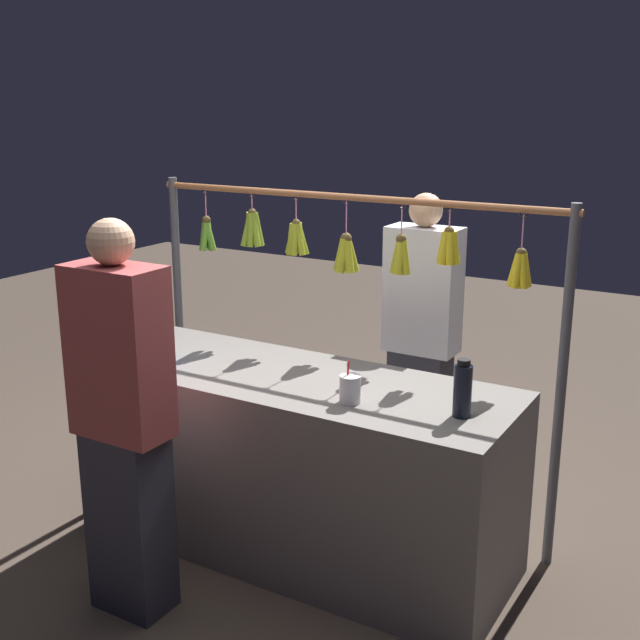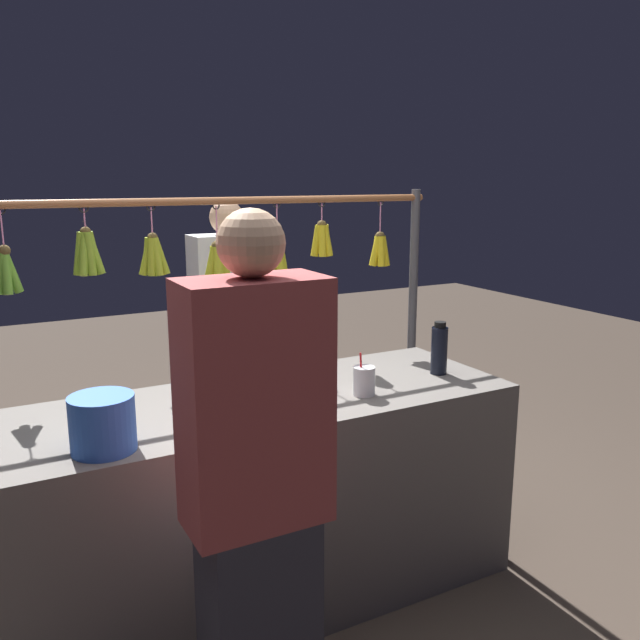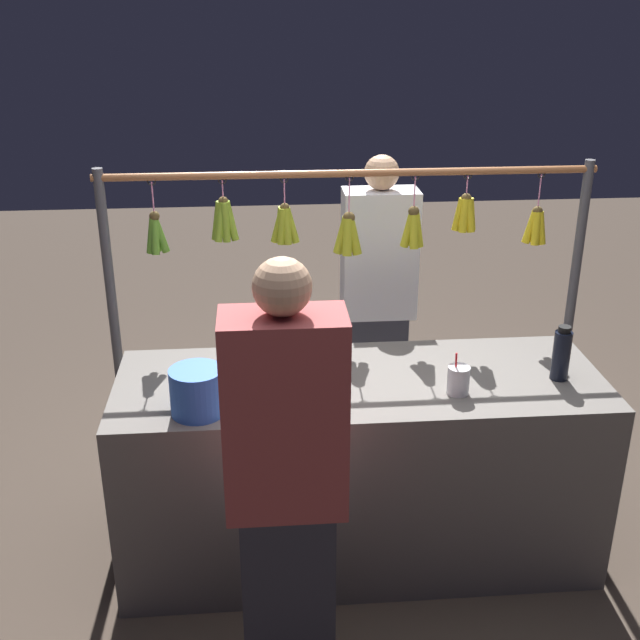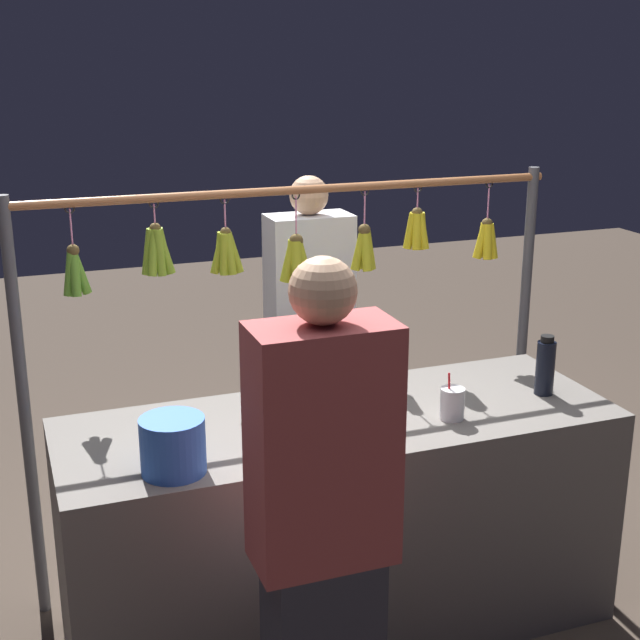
{
  "view_description": "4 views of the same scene",
  "coord_description": "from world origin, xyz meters",
  "px_view_note": "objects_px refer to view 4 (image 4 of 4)",
  "views": [
    {
      "loc": [
        -1.79,
        2.81,
        2.02
      ],
      "look_at": [
        -0.13,
        0.0,
        1.12
      ],
      "focal_mm": 45.07,
      "sensor_mm": 36.0,
      "label": 1
    },
    {
      "loc": [
        0.96,
        2.23,
        1.68
      ],
      "look_at": [
        -0.25,
        0.0,
        1.13
      ],
      "focal_mm": 37.02,
      "sensor_mm": 36.0,
      "label": 2
    },
    {
      "loc": [
        0.4,
        2.82,
        2.31
      ],
      "look_at": [
        0.16,
        0.0,
        1.11
      ],
      "focal_mm": 44.23,
      "sensor_mm": 36.0,
      "label": 3
    },
    {
      "loc": [
        1.08,
        2.71,
        2.1
      ],
      "look_at": [
        0.08,
        0.0,
        1.21
      ],
      "focal_mm": 50.14,
      "sensor_mm": 36.0,
      "label": 4
    }
  ],
  "objects_px": {
    "customer_person": "(323,548)",
    "drink_cup": "(452,403)",
    "water_bottle": "(545,366)",
    "blue_bucket": "(173,445)",
    "vendor_person": "(309,350)"
  },
  "relations": [
    {
      "from": "water_bottle",
      "to": "customer_person",
      "type": "xyz_separation_m",
      "value": [
        1.13,
        0.65,
        -0.16
      ]
    },
    {
      "from": "blue_bucket",
      "to": "vendor_person",
      "type": "xyz_separation_m",
      "value": [
        -0.85,
        -1.13,
        -0.16
      ]
    },
    {
      "from": "water_bottle",
      "to": "blue_bucket",
      "type": "height_order",
      "value": "water_bottle"
    },
    {
      "from": "water_bottle",
      "to": "drink_cup",
      "type": "height_order",
      "value": "water_bottle"
    },
    {
      "from": "vendor_person",
      "to": "blue_bucket",
      "type": "bearing_deg",
      "value": 53.18
    },
    {
      "from": "water_bottle",
      "to": "vendor_person",
      "type": "xyz_separation_m",
      "value": [
        0.59,
        -0.97,
        -0.18
      ]
    },
    {
      "from": "blue_bucket",
      "to": "customer_person",
      "type": "relative_size",
      "value": 0.13
    },
    {
      "from": "water_bottle",
      "to": "drink_cup",
      "type": "distance_m",
      "value": 0.45
    },
    {
      "from": "customer_person",
      "to": "drink_cup",
      "type": "bearing_deg",
      "value": -141.13
    },
    {
      "from": "water_bottle",
      "to": "drink_cup",
      "type": "bearing_deg",
      "value": 11.52
    },
    {
      "from": "customer_person",
      "to": "vendor_person",
      "type": "bearing_deg",
      "value": -108.47
    },
    {
      "from": "blue_bucket",
      "to": "drink_cup",
      "type": "relative_size",
      "value": 1.18
    },
    {
      "from": "water_bottle",
      "to": "customer_person",
      "type": "distance_m",
      "value": 1.31
    },
    {
      "from": "blue_bucket",
      "to": "vendor_person",
      "type": "bearing_deg",
      "value": -126.82
    },
    {
      "from": "vendor_person",
      "to": "customer_person",
      "type": "height_order",
      "value": "customer_person"
    }
  ]
}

